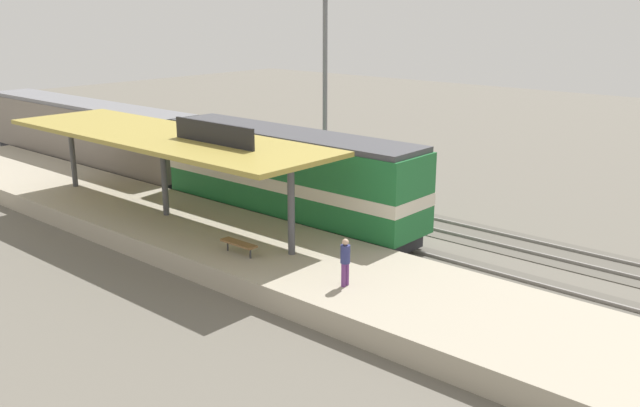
% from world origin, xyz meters
% --- Properties ---
extents(ground_plane, '(120.00, 120.00, 0.00)m').
position_xyz_m(ground_plane, '(2.00, 0.00, 0.00)').
color(ground_plane, '#666056').
extents(track_near, '(3.20, 110.00, 0.16)m').
position_xyz_m(track_near, '(0.00, 0.00, 0.03)').
color(track_near, '#565249').
rests_on(track_near, ground).
extents(track_far, '(3.20, 110.00, 0.16)m').
position_xyz_m(track_far, '(4.60, 0.00, 0.03)').
color(track_far, '#565249').
rests_on(track_far, ground).
extents(platform, '(6.00, 44.00, 0.90)m').
position_xyz_m(platform, '(-4.60, 0.00, 0.45)').
color(platform, '#A89E89').
rests_on(platform, ground).
extents(station_canopy, '(5.20, 18.00, 4.70)m').
position_xyz_m(station_canopy, '(-4.60, -0.09, 4.53)').
color(station_canopy, '#47474C').
rests_on(station_canopy, platform).
extents(platform_bench, '(0.44, 1.70, 0.50)m').
position_xyz_m(platform_bench, '(-6.00, -6.49, 1.34)').
color(platform_bench, '#333338').
rests_on(platform_bench, platform).
extents(locomotive, '(2.93, 14.43, 4.44)m').
position_xyz_m(locomotive, '(0.00, -3.45, 2.41)').
color(locomotive, '#28282D').
rests_on(locomotive, track_near).
extents(passenger_carriage_single, '(2.90, 20.00, 4.24)m').
position_xyz_m(passenger_carriage_single, '(0.00, 14.55, 2.31)').
color(passenger_carriage_single, '#28282D').
rests_on(passenger_carriage_single, track_near).
extents(light_mast, '(1.10, 1.10, 11.70)m').
position_xyz_m(light_mast, '(7.80, 0.99, 8.40)').
color(light_mast, slate).
rests_on(light_mast, ground).
extents(person_waiting, '(0.34, 0.34, 1.71)m').
position_xyz_m(person_waiting, '(-5.70, -11.58, 1.85)').
color(person_waiting, '#663375').
rests_on(person_waiting, platform).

